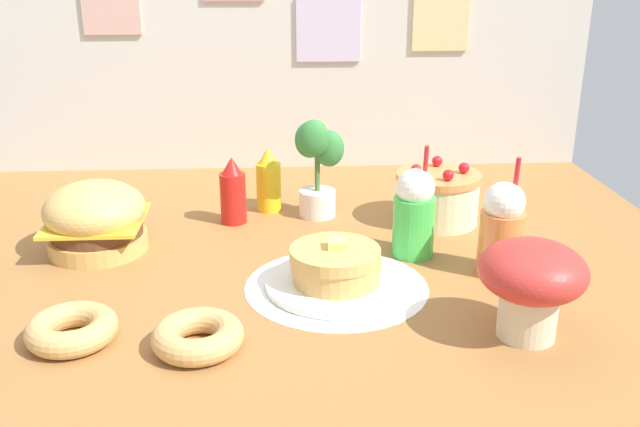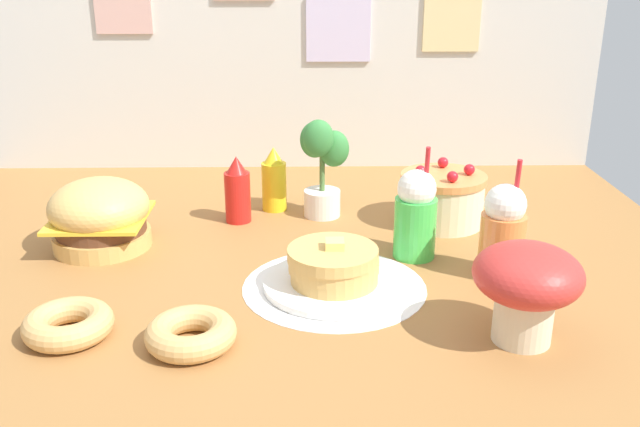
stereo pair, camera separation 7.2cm
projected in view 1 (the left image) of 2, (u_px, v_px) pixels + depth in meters
The scene contains 14 objects.
ground_plane at pixel (288, 279), 1.92m from camera, with size 2.46×2.14×0.02m, color #9E6B38.
back_wall at pixel (282, 41), 2.73m from camera, with size 2.46×0.04×1.02m.
doily_mat at pixel (336, 286), 1.85m from camera, with size 0.49×0.49×0.00m, color white.
burger at pixel (96, 219), 2.05m from camera, with size 0.30×0.30×0.21m.
pancake_stack at pixel (336, 270), 1.83m from camera, with size 0.38×0.38×0.13m.
layer_cake at pixel (438, 197), 2.28m from camera, with size 0.28×0.28×0.20m.
ketchup_bottle at pixel (233, 193), 2.26m from camera, with size 0.08×0.08×0.22m.
mustard_bottle at pixel (269, 182), 2.38m from camera, with size 0.08×0.08×0.22m.
cream_soda_cup at pixel (414, 213), 2.01m from camera, with size 0.12×0.12×0.33m.
orange_float_cup at pixel (502, 229), 1.89m from camera, with size 0.12×0.12×0.33m.
donut_pink_glaze at pixel (72, 328), 1.58m from camera, with size 0.21×0.21×0.06m.
donut_chocolate at pixel (198, 335), 1.55m from camera, with size 0.21×0.21×0.06m.
potted_plant at pixel (318, 164), 2.30m from camera, with size 0.16×0.13×0.34m.
mushroom_stool at pixel (531, 279), 1.56m from camera, with size 0.25×0.25×0.23m.
Camera 1 is at (-0.02, -1.74, 0.83)m, focal length 38.94 mm.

